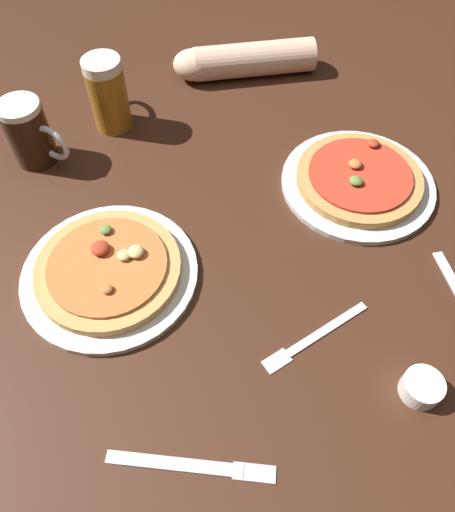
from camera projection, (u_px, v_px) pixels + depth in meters
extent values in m
cube|color=#3D2114|center=(228.00, 267.00, 0.90)|extent=(2.40, 2.40, 0.03)
cylinder|color=silver|center=(110.00, 274.00, 0.87)|extent=(0.31, 0.31, 0.01)
cylinder|color=tan|center=(108.00, 269.00, 0.86)|extent=(0.25, 0.25, 0.02)
cylinder|color=#C67038|center=(107.00, 265.00, 0.85)|extent=(0.21, 0.21, 0.01)
ellipsoid|color=#C67038|center=(107.00, 289.00, 0.81)|extent=(0.02, 0.02, 0.01)
ellipsoid|color=#B73823|center=(100.00, 248.00, 0.86)|extent=(0.03, 0.03, 0.02)
ellipsoid|color=olive|center=(106.00, 230.00, 0.88)|extent=(0.02, 0.02, 0.01)
ellipsoid|color=#DBC67A|center=(124.00, 255.00, 0.85)|extent=(0.02, 0.02, 0.01)
ellipsoid|color=#DBC67A|center=(136.00, 252.00, 0.85)|extent=(0.03, 0.03, 0.01)
cylinder|color=silver|center=(357.00, 184.00, 1.00)|extent=(0.31, 0.31, 0.01)
cylinder|color=tan|center=(359.00, 178.00, 0.98)|extent=(0.25, 0.25, 0.02)
cylinder|color=#B73823|center=(360.00, 174.00, 0.97)|extent=(0.20, 0.20, 0.01)
ellipsoid|color=#B73823|center=(373.00, 143.00, 1.01)|extent=(0.02, 0.02, 0.01)
ellipsoid|color=olive|center=(357.00, 181.00, 0.95)|extent=(0.02, 0.02, 0.01)
ellipsoid|color=#C67038|center=(355.00, 164.00, 0.98)|extent=(0.03, 0.03, 0.01)
ellipsoid|color=olive|center=(356.00, 181.00, 0.95)|extent=(0.03, 0.03, 0.01)
cylinder|color=#9E6619|center=(109.00, 98.00, 1.05)|extent=(0.08, 0.08, 0.14)
cylinder|color=white|center=(101.00, 65.00, 0.99)|extent=(0.08, 0.08, 0.02)
torus|color=silver|center=(108.00, 83.00, 1.08)|extent=(0.04, 0.09, 0.09)
cylinder|color=black|center=(29.00, 135.00, 1.00)|extent=(0.09, 0.09, 0.12)
cylinder|color=white|center=(18.00, 107.00, 0.94)|extent=(0.08, 0.08, 0.01)
torus|color=silver|center=(51.00, 143.00, 0.98)|extent=(0.08, 0.04, 0.08)
cylinder|color=white|center=(422.00, 387.00, 0.74)|extent=(0.06, 0.06, 0.03)
cube|color=silver|center=(326.00, 329.00, 0.81)|extent=(0.14, 0.12, 0.01)
cube|color=silver|center=(277.00, 361.00, 0.78)|extent=(0.05, 0.05, 0.00)
cube|color=silver|center=(174.00, 463.00, 0.69)|extent=(0.19, 0.02, 0.01)
cube|color=silver|center=(254.00, 472.00, 0.68)|extent=(0.06, 0.02, 0.00)
cylinder|color=beige|center=(254.00, 59.00, 1.19)|extent=(0.30, 0.15, 0.08)
ellipsoid|color=beige|center=(194.00, 65.00, 1.18)|extent=(0.10, 0.08, 0.07)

